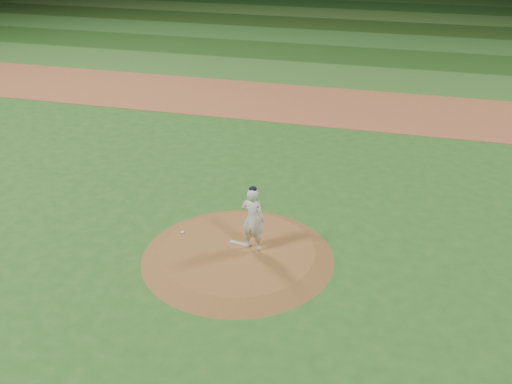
% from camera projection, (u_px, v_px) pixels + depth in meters
% --- Properties ---
extents(ground, '(120.00, 120.00, 0.00)m').
position_uv_depth(ground, '(238.00, 257.00, 16.33)').
color(ground, '#2B601F').
rests_on(ground, ground).
extents(infield_dirt_band, '(70.00, 6.00, 0.02)m').
position_uv_depth(infield_dirt_band, '(318.00, 105.00, 28.34)').
color(infield_dirt_band, '#A45B33').
rests_on(infield_dirt_band, ground).
extents(outfield_stripe_0, '(70.00, 5.00, 0.02)m').
position_uv_depth(outfield_stripe_0, '(334.00, 75.00, 33.07)').
color(outfield_stripe_0, '#366B27').
rests_on(outfield_stripe_0, ground).
extents(outfield_stripe_1, '(70.00, 5.00, 0.02)m').
position_uv_depth(outfield_stripe_1, '(344.00, 55.00, 37.36)').
color(outfield_stripe_1, '#204A17').
rests_on(outfield_stripe_1, ground).
extents(outfield_stripe_2, '(70.00, 5.00, 0.02)m').
position_uv_depth(outfield_stripe_2, '(353.00, 39.00, 41.65)').
color(outfield_stripe_2, '#306825').
rests_on(outfield_stripe_2, ground).
extents(outfield_stripe_3, '(70.00, 5.00, 0.02)m').
position_uv_depth(outfield_stripe_3, '(360.00, 26.00, 45.94)').
color(outfield_stripe_3, '#204215').
rests_on(outfield_stripe_3, ground).
extents(outfield_stripe_4, '(70.00, 5.00, 0.02)m').
position_uv_depth(outfield_stripe_4, '(366.00, 15.00, 50.24)').
color(outfield_stripe_4, '#3A6B27').
rests_on(outfield_stripe_4, ground).
extents(outfield_stripe_5, '(70.00, 5.00, 0.02)m').
position_uv_depth(outfield_stripe_5, '(370.00, 6.00, 54.53)').
color(outfield_stripe_5, '#1D4C18').
rests_on(outfield_stripe_5, ground).
extents(pitchers_mound, '(5.50, 5.50, 0.25)m').
position_uv_depth(pitchers_mound, '(238.00, 253.00, 16.27)').
color(pitchers_mound, brown).
rests_on(pitchers_mound, ground).
extents(pitching_rubber, '(0.55, 0.21, 0.03)m').
position_uv_depth(pitching_rubber, '(238.00, 243.00, 16.49)').
color(pitching_rubber, beige).
rests_on(pitching_rubber, pitchers_mound).
extents(rosin_bag, '(0.11, 0.11, 0.06)m').
position_uv_depth(rosin_bag, '(182.00, 232.00, 16.99)').
color(rosin_bag, silver).
rests_on(rosin_bag, pitchers_mound).
extents(pitcher_on_mound, '(0.77, 0.58, 1.97)m').
position_uv_depth(pitcher_on_mound, '(253.00, 219.00, 15.84)').
color(pitcher_on_mound, white).
rests_on(pitcher_on_mound, pitchers_mound).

